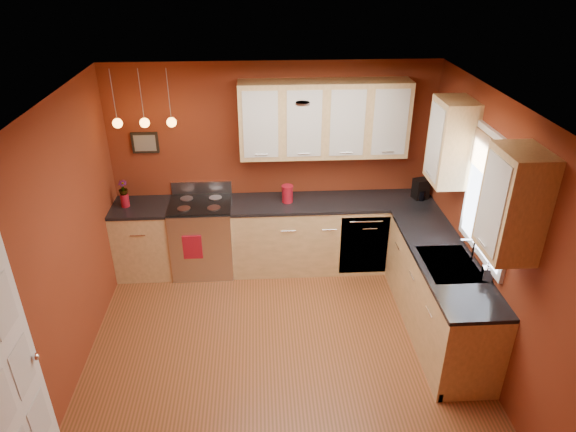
{
  "coord_description": "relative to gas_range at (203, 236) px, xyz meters",
  "views": [
    {
      "loc": [
        -0.18,
        -3.92,
        3.75
      ],
      "look_at": [
        0.12,
        1.0,
        1.16
      ],
      "focal_mm": 32.0,
      "sensor_mm": 36.0,
      "label": 1
    }
  ],
  "objects": [
    {
      "name": "floor",
      "position": [
        0.92,
        -1.8,
        -0.48
      ],
      "size": [
        4.2,
        4.2,
        0.0
      ],
      "primitive_type": "plane",
      "color": "brown",
      "rests_on": "ground"
    },
    {
      "name": "ceiling",
      "position": [
        0.92,
        -1.8,
        2.12
      ],
      "size": [
        4.0,
        4.2,
        0.02
      ],
      "primitive_type": "cube",
      "color": "beige",
      "rests_on": "wall_back"
    },
    {
      "name": "wall_back",
      "position": [
        0.92,
        0.3,
        0.82
      ],
      "size": [
        4.0,
        0.02,
        2.6
      ],
      "primitive_type": "cube",
      "color": "maroon",
      "rests_on": "floor"
    },
    {
      "name": "wall_left",
      "position": [
        -1.08,
        -1.8,
        0.82
      ],
      "size": [
        0.02,
        4.2,
        2.6
      ],
      "primitive_type": "cube",
      "color": "maroon",
      "rests_on": "floor"
    },
    {
      "name": "wall_right",
      "position": [
        2.92,
        -1.8,
        0.82
      ],
      "size": [
        0.02,
        4.2,
        2.6
      ],
      "primitive_type": "cube",
      "color": "maroon",
      "rests_on": "floor"
    },
    {
      "name": "base_cabinets_back_left",
      "position": [
        -0.73,
        -0.0,
        -0.03
      ],
      "size": [
        0.7,
        0.6,
        0.9
      ],
      "primitive_type": "cube",
      "color": "#E3B679",
      "rests_on": "floor"
    },
    {
      "name": "base_cabinets_back_right",
      "position": [
        1.65,
        -0.0,
        -0.03
      ],
      "size": [
        2.54,
        0.6,
        0.9
      ],
      "primitive_type": "cube",
      "color": "#E3B679",
      "rests_on": "floor"
    },
    {
      "name": "base_cabinets_right",
      "position": [
        2.62,
        -1.35,
        -0.03
      ],
      "size": [
        0.6,
        2.1,
        0.9
      ],
      "primitive_type": "cube",
      "color": "#E3B679",
      "rests_on": "floor"
    },
    {
      "name": "counter_back_left",
      "position": [
        -0.73,
        -0.0,
        0.44
      ],
      "size": [
        0.7,
        0.62,
        0.04
      ],
      "primitive_type": "cube",
      "color": "black",
      "rests_on": "base_cabinets_back_left"
    },
    {
      "name": "counter_back_right",
      "position": [
        1.65,
        -0.0,
        0.44
      ],
      "size": [
        2.54,
        0.62,
        0.04
      ],
      "primitive_type": "cube",
      "color": "black",
      "rests_on": "base_cabinets_back_right"
    },
    {
      "name": "counter_right",
      "position": [
        2.62,
        -1.35,
        0.44
      ],
      "size": [
        0.62,
        2.1,
        0.04
      ],
      "primitive_type": "cube",
      "color": "black",
      "rests_on": "base_cabinets_right"
    },
    {
      "name": "gas_range",
      "position": [
        0.0,
        0.0,
        0.0
      ],
      "size": [
        0.76,
        0.64,
        1.11
      ],
      "color": "silver",
      "rests_on": "floor"
    },
    {
      "name": "dishwasher_front",
      "position": [
        2.02,
        -0.29,
        -0.03
      ],
      "size": [
        0.6,
        0.02,
        0.8
      ],
      "primitive_type": "cube",
      "color": "silver",
      "rests_on": "base_cabinets_back_right"
    },
    {
      "name": "sink",
      "position": [
        2.62,
        -1.5,
        0.43
      ],
      "size": [
        0.5,
        0.7,
        0.33
      ],
      "color": "gray",
      "rests_on": "counter_right"
    },
    {
      "name": "window",
      "position": [
        2.89,
        -1.5,
        1.21
      ],
      "size": [
        0.06,
        1.02,
        1.22
      ],
      "color": "white",
      "rests_on": "wall_right"
    },
    {
      "name": "door_left_wall",
      "position": [
        -1.05,
        -3.0,
        0.54
      ],
      "size": [
        0.12,
        0.82,
        2.05
      ],
      "color": "white",
      "rests_on": "floor"
    },
    {
      "name": "upper_cabinets_back",
      "position": [
        1.52,
        0.12,
        1.47
      ],
      "size": [
        2.0,
        0.35,
        0.9
      ],
      "primitive_type": "cube",
      "color": "#E3B679",
      "rests_on": "wall_back"
    },
    {
      "name": "upper_cabinets_right",
      "position": [
        2.75,
        -1.48,
        1.47
      ],
      "size": [
        0.35,
        1.95,
        0.9
      ],
      "primitive_type": "cube",
      "color": "#E3B679",
      "rests_on": "wall_right"
    },
    {
      "name": "wall_picture",
      "position": [
        -0.63,
        0.28,
        1.17
      ],
      "size": [
        0.32,
        0.03,
        0.26
      ],
      "primitive_type": "cube",
      "color": "black",
      "rests_on": "wall_back"
    },
    {
      "name": "pendant_lights",
      "position": [
        -0.53,
        -0.05,
        1.53
      ],
      "size": [
        0.71,
        0.11,
        0.66
      ],
      "color": "gray",
      "rests_on": "ceiling"
    },
    {
      "name": "red_canister",
      "position": [
        1.08,
        0.0,
        0.57
      ],
      "size": [
        0.15,
        0.15,
        0.22
      ],
      "color": "maroon",
      "rests_on": "counter_back_right"
    },
    {
      "name": "red_vase",
      "position": [
        -0.9,
        -0.0,
        0.54
      ],
      "size": [
        0.1,
        0.1,
        0.16
      ],
      "primitive_type": "cylinder",
      "color": "maroon",
      "rests_on": "counter_back_left"
    },
    {
      "name": "flowers",
      "position": [
        -0.9,
        -0.0,
        0.7
      ],
      "size": [
        0.11,
        0.11,
        0.19
      ],
      "primitive_type": "imported",
      "rotation": [
        0.0,
        0.0,
        0.05
      ],
      "color": "maroon",
      "rests_on": "red_vase"
    },
    {
      "name": "coffee_maker",
      "position": [
        2.75,
        0.01,
        0.58
      ],
      "size": [
        0.21,
        0.21,
        0.26
      ],
      "rotation": [
        0.0,
        0.0,
        0.28
      ],
      "color": "black",
      "rests_on": "counter_back_right"
    },
    {
      "name": "soap_pump",
      "position": [
        2.87,
        -1.79,
        0.56
      ],
      "size": [
        0.11,
        0.11,
        0.2
      ],
      "primitive_type": "imported",
      "rotation": [
        0.0,
        0.0,
        -0.2
      ],
      "color": "white",
      "rests_on": "counter_right"
    },
    {
      "name": "dish_towel",
      "position": [
        -0.1,
        -0.33,
        0.04
      ],
      "size": [
        0.23,
        0.02,
        0.32
      ],
      "primitive_type": "cube",
      "color": "maroon",
      "rests_on": "gas_range"
    }
  ]
}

